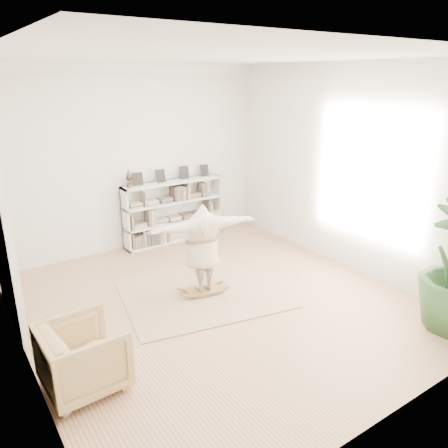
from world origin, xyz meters
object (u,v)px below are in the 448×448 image
Objects in this scene: armchair at (84,356)px; rocker_board at (203,290)px; bookshelf at (174,212)px; person at (202,246)px.

armchair is 2.54m from rocker_board.
bookshelf is 2.60m from person.
bookshelf is 2.65m from rocker_board.
bookshelf reaches higher than rocker_board.
person reaches higher than rocker_board.
person is at bearing -66.11° from armchair.
person is (0.00, -0.00, 0.78)m from rocker_board.
rocker_board is (2.25, 1.14, -0.32)m from armchair.
bookshelf reaches higher than person.
armchair is at bearing 37.75° from person.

